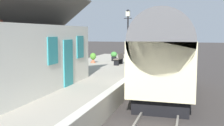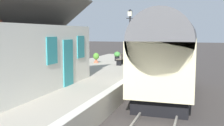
{
  "view_description": "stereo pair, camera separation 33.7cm",
  "coord_description": "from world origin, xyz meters",
  "px_view_note": "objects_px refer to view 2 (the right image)",
  "views": [
    {
      "loc": [
        -12.9,
        -1.96,
        3.35
      ],
      "look_at": [
        -0.96,
        1.5,
        1.92
      ],
      "focal_mm": 42.93,
      "sensor_mm": 36.0,
      "label": 1
    },
    {
      "loc": [
        -12.8,
        -2.28,
        3.35
      ],
      "look_at": [
        -0.96,
        1.5,
        1.92
      ],
      "focal_mm": 42.93,
      "sensor_mm": 36.0,
      "label": 2
    }
  ],
  "objects_px": {
    "tree_behind_building": "(10,10)",
    "tree_far_right": "(14,16)",
    "planter_by_door": "(117,56)",
    "lamp_post_platform": "(130,28)",
    "train": "(169,54)",
    "bench_mid_platform": "(122,58)",
    "planter_bench_right": "(74,60)",
    "station_building": "(18,54)",
    "planter_edge_near": "(96,58)"
  },
  "relations": [
    {
      "from": "tree_behind_building",
      "to": "tree_far_right",
      "type": "bearing_deg",
      "value": 36.01
    },
    {
      "from": "planter_by_door",
      "to": "tree_behind_building",
      "type": "height_order",
      "value": "tree_behind_building"
    },
    {
      "from": "planter_by_door",
      "to": "lamp_post_platform",
      "type": "bearing_deg",
      "value": -154.97
    },
    {
      "from": "train",
      "to": "lamp_post_platform",
      "type": "xyz_separation_m",
      "value": [
        2.67,
        2.75,
        1.41
      ]
    },
    {
      "from": "bench_mid_platform",
      "to": "tree_behind_building",
      "type": "relative_size",
      "value": 0.2
    },
    {
      "from": "train",
      "to": "planter_bench_right",
      "type": "relative_size",
      "value": 11.18
    },
    {
      "from": "planter_bench_right",
      "to": "lamp_post_platform",
      "type": "distance_m",
      "value": 5.52
    },
    {
      "from": "train",
      "to": "planter_bench_right",
      "type": "distance_m",
      "value": 8.64
    },
    {
      "from": "train",
      "to": "station_building",
      "type": "distance_m",
      "value": 7.38
    },
    {
      "from": "train",
      "to": "station_building",
      "type": "xyz_separation_m",
      "value": [
        -4.42,
        5.9,
        0.2
      ]
    },
    {
      "from": "planter_edge_near",
      "to": "lamp_post_platform",
      "type": "relative_size",
      "value": 0.2
    },
    {
      "from": "planter_by_door",
      "to": "tree_behind_building",
      "type": "relative_size",
      "value": 0.12
    },
    {
      "from": "planter_bench_right",
      "to": "tree_behind_building",
      "type": "relative_size",
      "value": 0.11
    },
    {
      "from": "station_building",
      "to": "lamp_post_platform",
      "type": "xyz_separation_m",
      "value": [
        7.09,
        -3.15,
        1.2
      ]
    },
    {
      "from": "train",
      "to": "lamp_post_platform",
      "type": "bearing_deg",
      "value": 45.87
    },
    {
      "from": "bench_mid_platform",
      "to": "tree_far_right",
      "type": "relative_size",
      "value": 0.21
    },
    {
      "from": "station_building",
      "to": "lamp_post_platform",
      "type": "distance_m",
      "value": 7.85
    },
    {
      "from": "tree_far_right",
      "to": "tree_behind_building",
      "type": "height_order",
      "value": "tree_behind_building"
    },
    {
      "from": "planter_by_door",
      "to": "tree_far_right",
      "type": "height_order",
      "value": "tree_far_right"
    },
    {
      "from": "planter_by_door",
      "to": "tree_far_right",
      "type": "distance_m",
      "value": 13.05
    },
    {
      "from": "bench_mid_platform",
      "to": "lamp_post_platform",
      "type": "height_order",
      "value": "lamp_post_platform"
    },
    {
      "from": "bench_mid_platform",
      "to": "planter_bench_right",
      "type": "bearing_deg",
      "value": 105.93
    },
    {
      "from": "bench_mid_platform",
      "to": "train",
      "type": "bearing_deg",
      "value": -142.65
    },
    {
      "from": "planter_bench_right",
      "to": "planter_edge_near",
      "type": "distance_m",
      "value": 2.0
    },
    {
      "from": "planter_edge_near",
      "to": "bench_mid_platform",
      "type": "bearing_deg",
      "value": -104.96
    },
    {
      "from": "tree_behind_building",
      "to": "station_building",
      "type": "bearing_deg",
      "value": -140.25
    },
    {
      "from": "planter_by_door",
      "to": "tree_behind_building",
      "type": "bearing_deg",
      "value": 126.31
    },
    {
      "from": "station_building",
      "to": "tree_far_right",
      "type": "height_order",
      "value": "tree_far_right"
    },
    {
      "from": "lamp_post_platform",
      "to": "tree_behind_building",
      "type": "height_order",
      "value": "tree_behind_building"
    },
    {
      "from": "planter_edge_near",
      "to": "tree_behind_building",
      "type": "distance_m",
      "value": 7.33
    },
    {
      "from": "planter_by_door",
      "to": "lamp_post_platform",
      "type": "xyz_separation_m",
      "value": [
        -5.02,
        -2.34,
        2.26
      ]
    },
    {
      "from": "planter_edge_near",
      "to": "tree_behind_building",
      "type": "height_order",
      "value": "tree_behind_building"
    },
    {
      "from": "train",
      "to": "planter_by_door",
      "type": "distance_m",
      "value": 9.26
    },
    {
      "from": "planter_edge_near",
      "to": "planter_by_door",
      "type": "relative_size",
      "value": 0.92
    },
    {
      "from": "station_building",
      "to": "lamp_post_platform",
      "type": "relative_size",
      "value": 2.09
    },
    {
      "from": "planter_bench_right",
      "to": "planter_edge_near",
      "type": "xyz_separation_m",
      "value": [
        1.62,
        -1.17,
        0.09
      ]
    },
    {
      "from": "train",
      "to": "tree_behind_building",
      "type": "relative_size",
      "value": 1.18
    },
    {
      "from": "train",
      "to": "bench_mid_platform",
      "type": "height_order",
      "value": "train"
    },
    {
      "from": "planter_bench_right",
      "to": "planter_edge_near",
      "type": "height_order",
      "value": "planter_edge_near"
    },
    {
      "from": "train",
      "to": "tree_behind_building",
      "type": "distance_m",
      "value": 12.46
    },
    {
      "from": "planter_bench_right",
      "to": "tree_far_right",
      "type": "distance_m",
      "value": 12.19
    },
    {
      "from": "train",
      "to": "planter_by_door",
      "type": "relative_size",
      "value": 9.55
    },
    {
      "from": "planter_edge_near",
      "to": "station_building",
      "type": "bearing_deg",
      "value": -177.71
    },
    {
      "from": "bench_mid_platform",
      "to": "planter_by_door",
      "type": "distance_m",
      "value": 2.71
    },
    {
      "from": "station_building",
      "to": "planter_by_door",
      "type": "distance_m",
      "value": 12.18
    },
    {
      "from": "planter_edge_near",
      "to": "tree_behind_building",
      "type": "xyz_separation_m",
      "value": [
        -3.11,
        5.54,
        3.65
      ]
    },
    {
      "from": "train",
      "to": "planter_bench_right",
      "type": "height_order",
      "value": "train"
    },
    {
      "from": "station_building",
      "to": "tree_far_right",
      "type": "bearing_deg",
      "value": 37.88
    },
    {
      "from": "station_building",
      "to": "bench_mid_platform",
      "type": "distance_m",
      "value": 9.88
    },
    {
      "from": "train",
      "to": "planter_edge_near",
      "type": "height_order",
      "value": "train"
    }
  ]
}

